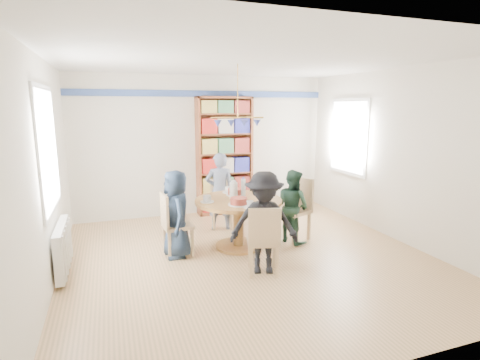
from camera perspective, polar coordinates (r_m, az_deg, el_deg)
name	(u,v)px	position (r m, az deg, el deg)	size (l,w,h in m)	color
ground	(249,258)	(5.43, 1.43, -11.73)	(5.00, 5.00, 0.00)	tan
room_shell	(214,137)	(5.76, -4.01, 6.53)	(5.00, 5.00, 5.00)	white
radiator	(63,248)	(5.31, -25.38, -9.31)	(0.12, 1.00, 0.60)	silver
dining_table	(238,212)	(5.63, -0.23, -4.87)	(1.30, 1.30, 0.75)	olive
chair_left	(172,222)	(5.43, -10.28, -6.25)	(0.43, 0.43, 0.91)	tan
chair_right	(297,206)	(6.09, 8.71, -3.89)	(0.56, 0.56, 0.99)	tan
chair_far	(221,201)	(6.63, -2.86, -3.21)	(0.44, 0.44, 0.85)	tan
chair_near	(264,238)	(4.74, 3.63, -8.75)	(0.50, 0.50, 0.90)	tan
person_left	(176,214)	(5.36, -9.69, -5.11)	(0.61, 0.40, 1.25)	#182435
person_right	(293,206)	(5.92, 8.01, -3.95)	(0.56, 0.44, 1.16)	#1A3427
person_far	(220,191)	(6.46, -3.11, -1.73)	(0.49, 0.32, 1.35)	gray
person_near	(264,223)	(4.77, 3.66, -6.55)	(0.85, 0.49, 1.32)	black
bookshelf	(224,157)	(7.40, -2.39, 3.53)	(1.09, 0.33, 2.30)	brown
tableware	(236,195)	(5.58, -0.56, -2.25)	(1.16, 1.16, 0.31)	white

